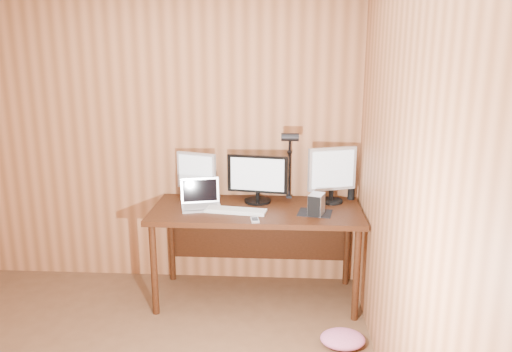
# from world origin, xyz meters

# --- Properties ---
(room_shell) EXTENTS (4.00, 4.00, 4.00)m
(room_shell) POSITION_xyz_m (0.00, 0.00, 1.25)
(room_shell) COLOR brown
(room_shell) RESTS_ON ground
(desk) EXTENTS (1.60, 0.70, 0.75)m
(desk) POSITION_xyz_m (0.93, 1.70, 0.63)
(desk) COLOR #34180A
(desk) RESTS_ON floor
(monitor_center) EXTENTS (0.48, 0.21, 0.38)m
(monitor_center) POSITION_xyz_m (0.93, 1.80, 0.95)
(monitor_center) COLOR black
(monitor_center) RESTS_ON desk
(monitor_left) EXTENTS (0.33, 0.16, 0.39)m
(monitor_left) POSITION_xyz_m (0.44, 1.84, 0.96)
(monitor_left) COLOR black
(monitor_left) RESTS_ON desk
(monitor_right) EXTENTS (0.38, 0.19, 0.44)m
(monitor_right) POSITION_xyz_m (1.51, 1.83, 0.99)
(monitor_right) COLOR black
(monitor_right) RESTS_ON desk
(laptop) EXTENTS (0.34, 0.29, 0.21)m
(laptop) POSITION_xyz_m (0.50, 1.65, 0.80)
(laptop) COLOR silver
(laptop) RESTS_ON desk
(keyboard) EXTENTS (0.47, 0.20, 0.02)m
(keyboard) POSITION_xyz_m (0.78, 1.54, 0.76)
(keyboard) COLOR white
(keyboard) RESTS_ON desk
(mousepad) EXTENTS (0.28, 0.24, 0.00)m
(mousepad) POSITION_xyz_m (1.37, 1.55, 0.75)
(mousepad) COLOR black
(mousepad) RESTS_ON desk
(mouse) EXTENTS (0.08, 0.12, 0.04)m
(mouse) POSITION_xyz_m (1.37, 1.55, 0.77)
(mouse) COLOR black
(mouse) RESTS_ON mousepad
(hard_drive) EXTENTS (0.14, 0.17, 0.16)m
(hard_drive) POSITION_xyz_m (1.38, 1.51, 0.83)
(hard_drive) COLOR silver
(hard_drive) RESTS_ON desk
(phone) EXTENTS (0.07, 0.12, 0.02)m
(phone) POSITION_xyz_m (0.94, 1.35, 0.76)
(phone) COLOR silver
(phone) RESTS_ON desk
(speaker) EXTENTS (0.06, 0.06, 0.13)m
(speaker) POSITION_xyz_m (1.68, 1.92, 0.82)
(speaker) COLOR black
(speaker) RESTS_ON desk
(desk_lamp) EXTENTS (0.14, 0.20, 0.60)m
(desk_lamp) POSITION_xyz_m (1.18, 1.86, 1.12)
(desk_lamp) COLOR black
(desk_lamp) RESTS_ON desk
(fabric_pile) EXTENTS (0.30, 0.25, 0.10)m
(fabric_pile) POSITION_xyz_m (1.55, 1.00, 0.05)
(fabric_pile) COLOR #D16591
(fabric_pile) RESTS_ON floor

